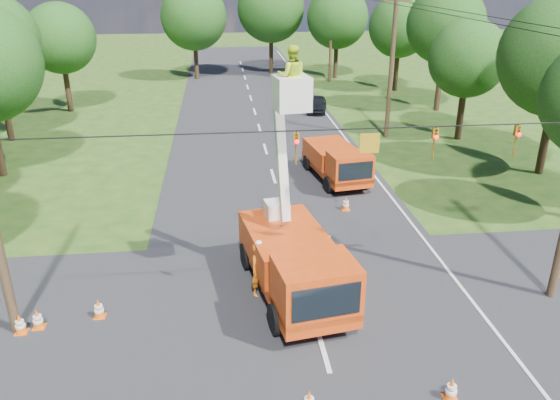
{
  "coord_description": "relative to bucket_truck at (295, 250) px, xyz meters",
  "views": [
    {
      "loc": [
        -2.78,
        -13.18,
        10.62
      ],
      "look_at": [
        -0.68,
        5.61,
        2.6
      ],
      "focal_mm": 35.0,
      "sensor_mm": 36.0,
      "label": 1
    }
  ],
  "objects": [
    {
      "name": "traffic_cone_3",
      "position": [
        3.43,
        7.0,
        -1.44
      ],
      "size": [
        0.38,
        0.38,
        0.71
      ],
      "color": "#EF590C",
      "rests_on": "ground"
    },
    {
      "name": "ground",
      "position": [
        0.46,
        16.91,
        -1.8
      ],
      "size": [
        140.0,
        140.0,
        0.0
      ],
      "primitive_type": "plane",
      "color": "#214615",
      "rests_on": "ground"
    },
    {
      "name": "signal_span",
      "position": [
        2.68,
        -1.1,
        4.08
      ],
      "size": [
        18.0,
        0.29,
        1.07
      ],
      "color": "black",
      "rests_on": "ground"
    },
    {
      "name": "pole_right_mid",
      "position": [
        8.96,
        18.91,
        3.31
      ],
      "size": [
        1.8,
        0.3,
        10.0
      ],
      "color": "#4C3823",
      "rests_on": "ground"
    },
    {
      "name": "tree_right_e",
      "position": [
        14.26,
        33.91,
        4.01
      ],
      "size": [
        5.6,
        5.6,
        8.63
      ],
      "color": "#382616",
      "rests_on": "ground"
    },
    {
      "name": "edge_line",
      "position": [
        6.06,
        16.91,
        -1.8
      ],
      "size": [
        0.12,
        90.0,
        0.02
      ],
      "primitive_type": "cube",
      "color": "silver",
      "rests_on": "ground"
    },
    {
      "name": "traffic_cone_6",
      "position": [
        -8.86,
        -1.23,
        -1.44
      ],
      "size": [
        0.38,
        0.38,
        0.71
      ],
      "color": "#EF590C",
      "rests_on": "ground"
    },
    {
      "name": "ground_worker",
      "position": [
        -1.21,
        0.19,
        -0.8
      ],
      "size": [
        0.85,
        0.84,
        1.99
      ],
      "primitive_type": "imported",
      "rotation": [
        0.0,
        0.0,
        0.75
      ],
      "color": "orange",
      "rests_on": "ground"
    },
    {
      "name": "road_cross",
      "position": [
        0.46,
        -1.09,
        -1.8
      ],
      "size": [
        56.0,
        10.0,
        0.07
      ],
      "primitive_type": "cube",
      "color": "black",
      "rests_on": "ground"
    },
    {
      "name": "tree_far_a",
      "position": [
        -4.54,
        41.91,
        4.39
      ],
      "size": [
        6.6,
        6.6,
        9.5
      ],
      "color": "#382616",
      "rests_on": "ground"
    },
    {
      "name": "traffic_cone_5",
      "position": [
        -8.38,
        -1.02,
        -1.44
      ],
      "size": [
        0.38,
        0.38,
        0.71
      ],
      "color": "#EF590C",
      "rests_on": "ground"
    },
    {
      "name": "traffic_cone_7",
      "position": [
        4.39,
        13.12,
        -1.44
      ],
      "size": [
        0.38,
        0.38,
        0.71
      ],
      "color": "#EF590C",
      "rests_on": "ground"
    },
    {
      "name": "second_truck",
      "position": [
        3.81,
        10.96,
        -0.69
      ],
      "size": [
        2.92,
        5.9,
        2.12
      ],
      "rotation": [
        0.0,
        0.0,
        0.15
      ],
      "color": "#E34110",
      "rests_on": "ground"
    },
    {
      "name": "tree_right_c",
      "position": [
        13.66,
        17.91,
        3.52
      ],
      "size": [
        5.0,
        5.0,
        7.83
      ],
      "color": "#382616",
      "rests_on": "ground"
    },
    {
      "name": "pole_right_far",
      "position": [
        8.96,
        38.91,
        3.31
      ],
      "size": [
        1.8,
        0.3,
        10.0
      ],
      "color": "#4C3823",
      "rests_on": "ground"
    },
    {
      "name": "traffic_cone_1",
      "position": [
        3.46,
        -5.51,
        -1.44
      ],
      "size": [
        0.38,
        0.38,
        0.71
      ],
      "color": "#EF590C",
      "rests_on": "ground"
    },
    {
      "name": "tree_right_d",
      "position": [
        15.26,
        25.91,
        4.88
      ],
      "size": [
        6.0,
        6.0,
        9.7
      ],
      "color": "#382616",
      "rests_on": "ground"
    },
    {
      "name": "bucket_truck",
      "position": [
        0.0,
        0.0,
        0.0
      ],
      "size": [
        3.52,
        6.98,
        8.52
      ],
      "rotation": [
        0.0,
        0.0,
        0.16
      ],
      "color": "#E34110",
      "rests_on": "ground"
    },
    {
      "name": "tree_left_f",
      "position": [
        -14.34,
        28.91,
        3.89
      ],
      "size": [
        5.4,
        5.4,
        8.4
      ],
      "color": "#382616",
      "rests_on": "ground"
    },
    {
      "name": "tree_far_c",
      "position": [
        9.96,
        40.91,
        4.27
      ],
      "size": [
        6.2,
        6.2,
        9.18
      ],
      "color": "#382616",
      "rests_on": "ground"
    },
    {
      "name": "traffic_cone_2",
      "position": [
        1.86,
        3.47,
        -1.44
      ],
      "size": [
        0.38,
        0.38,
        0.71
      ],
      "color": "#EF590C",
      "rests_on": "ground"
    },
    {
      "name": "road_main",
      "position": [
        0.46,
        16.91,
        -1.8
      ],
      "size": [
        12.0,
        100.0,
        0.06
      ],
      "primitive_type": "cube",
      "color": "black",
      "rests_on": "ground"
    },
    {
      "name": "traffic_cone_4",
      "position": [
        -6.56,
        -0.64,
        -1.44
      ],
      "size": [
        0.38,
        0.38,
        0.71
      ],
      "color": "#EF590C",
      "rests_on": "ground"
    },
    {
      "name": "tree_far_b",
      "position": [
        3.46,
        43.91,
        5.01
      ],
      "size": [
        7.0,
        7.0,
        10.32
      ],
      "color": "#382616",
      "rests_on": "ground"
    },
    {
      "name": "distant_car",
      "position": [
        5.46,
        26.44,
        -1.17
      ],
      "size": [
        2.25,
        3.91,
        1.25
      ],
      "primitive_type": "imported",
      "rotation": [
        0.0,
        0.0,
        -0.22
      ],
      "color": "black",
      "rests_on": "ground"
    }
  ]
}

